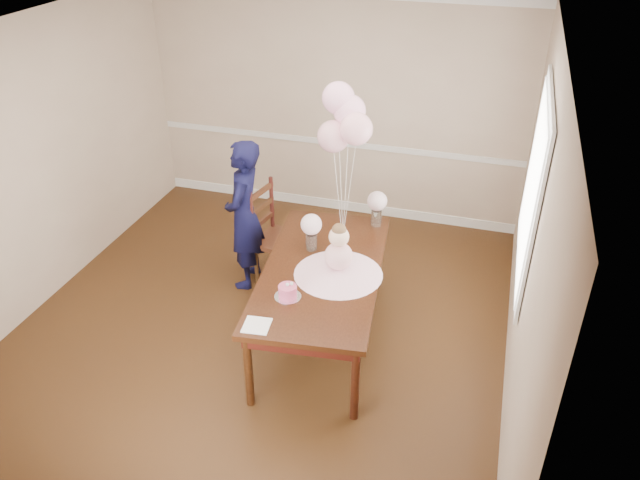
{
  "coord_description": "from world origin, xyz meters",
  "views": [
    {
      "loc": [
        1.88,
        -4.34,
        3.78
      ],
      "look_at": [
        0.57,
        0.01,
        1.05
      ],
      "focal_mm": 35.0,
      "sensor_mm": 36.0,
      "label": 1
    }
  ],
  "objects_px": {
    "dining_table_top": "(322,271)",
    "woman": "(244,215)",
    "dining_chair_seat": "(280,241)",
    "birthday_cake": "(288,291)"
  },
  "relations": [
    {
      "from": "dining_table_top",
      "to": "dining_chair_seat",
      "type": "xyz_separation_m",
      "value": [
        -0.69,
        0.8,
        -0.27
      ]
    },
    {
      "from": "dining_table_top",
      "to": "woman",
      "type": "height_order",
      "value": "woman"
    },
    {
      "from": "birthday_cake",
      "to": "woman",
      "type": "xyz_separation_m",
      "value": [
        -0.86,
        1.14,
        -0.03
      ]
    },
    {
      "from": "woman",
      "to": "birthday_cake",
      "type": "bearing_deg",
      "value": 30.57
    },
    {
      "from": "birthday_cake",
      "to": "woman",
      "type": "relative_size",
      "value": 0.1
    },
    {
      "from": "dining_table_top",
      "to": "birthday_cake",
      "type": "distance_m",
      "value": 0.51
    },
    {
      "from": "dining_table_top",
      "to": "dining_chair_seat",
      "type": "relative_size",
      "value": 4.43
    },
    {
      "from": "birthday_cake",
      "to": "dining_table_top",
      "type": "bearing_deg",
      "value": 72.57
    },
    {
      "from": "dining_table_top",
      "to": "woman",
      "type": "relative_size",
      "value": 1.28
    },
    {
      "from": "dining_table_top",
      "to": "dining_chair_seat",
      "type": "bearing_deg",
      "value": 124.11
    }
  ]
}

